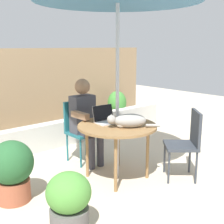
{
  "coord_description": "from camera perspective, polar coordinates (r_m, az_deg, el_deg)",
  "views": [
    {
      "loc": [
        -2.45,
        -2.66,
        1.7
      ],
      "look_at": [
        0.0,
        0.1,
        0.86
      ],
      "focal_mm": 47.4,
      "sensor_mm": 36.0,
      "label": 1
    }
  ],
  "objects": [
    {
      "name": "laptop",
      "position": [
        3.87,
        -1.31,
        -1.03
      ],
      "size": [
        0.32,
        0.28,
        0.21
      ],
      "color": "silver",
      "rests_on": "patio_table"
    },
    {
      "name": "potted_plant_near_fence",
      "position": [
        3.47,
        -18.73,
        -10.35
      ],
      "size": [
        0.48,
        0.48,
        0.7
      ],
      "color": "#9E5138",
      "rests_on": "ground"
    },
    {
      "name": "chair_empty",
      "position": [
        3.91,
        14.39,
        -5.08
      ],
      "size": [
        0.57,
        0.57,
        0.9
      ],
      "color": "#33383F",
      "rests_on": "ground"
    },
    {
      "name": "patio_table",
      "position": [
        3.76,
        1.01,
        -3.37
      ],
      "size": [
        1.01,
        1.01,
        0.71
      ],
      "color": "olive",
      "rests_on": "ground"
    },
    {
      "name": "chair_occupied",
      "position": [
        4.42,
        -6.29,
        -2.68
      ],
      "size": [
        0.4,
        0.4,
        0.9
      ],
      "color": "#1E606B",
      "rests_on": "ground"
    },
    {
      "name": "person_seated",
      "position": [
        4.25,
        -5.11,
        -0.91
      ],
      "size": [
        0.48,
        0.48,
        1.24
      ],
      "color": "#3F3F47",
      "rests_on": "ground"
    },
    {
      "name": "ground_plane",
      "position": [
        3.99,
        0.98,
        -12.43
      ],
      "size": [
        14.0,
        14.0,
        0.0
      ],
      "primitive_type": "plane",
      "color": "beige"
    },
    {
      "name": "planter_wall_low",
      "position": [
        5.13,
        -11.21,
        -4.33
      ],
      "size": [
        5.13,
        0.2,
        0.43
      ],
      "primitive_type": "cube",
      "color": "beige",
      "rests_on": "ground"
    },
    {
      "name": "cat",
      "position": [
        3.61,
        3.1,
        -1.71
      ],
      "size": [
        0.53,
        0.45,
        0.17
      ],
      "color": "gray",
      "rests_on": "patio_table"
    },
    {
      "name": "potted_plant_by_chair",
      "position": [
        6.27,
        0.97,
        1.08
      ],
      "size": [
        0.4,
        0.4,
        0.76
      ],
      "color": "#33383D",
      "rests_on": "ground"
    },
    {
      "name": "fence_back",
      "position": [
        5.73,
        -15.81,
        3.47
      ],
      "size": [
        5.69,
        0.08,
        1.65
      ],
      "primitive_type": "cube",
      "color": "#937756",
      "rests_on": "ground"
    },
    {
      "name": "potted_plant_corner",
      "position": [
        2.82,
        -8.3,
        -16.81
      ],
      "size": [
        0.41,
        0.41,
        0.59
      ],
      "color": "#595654",
      "rests_on": "ground"
    }
  ]
}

